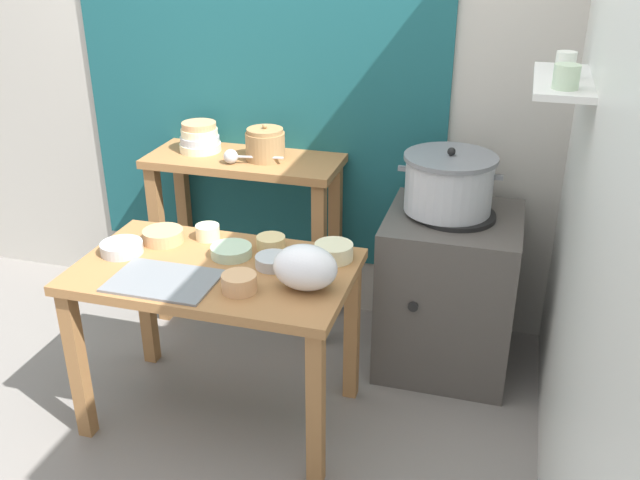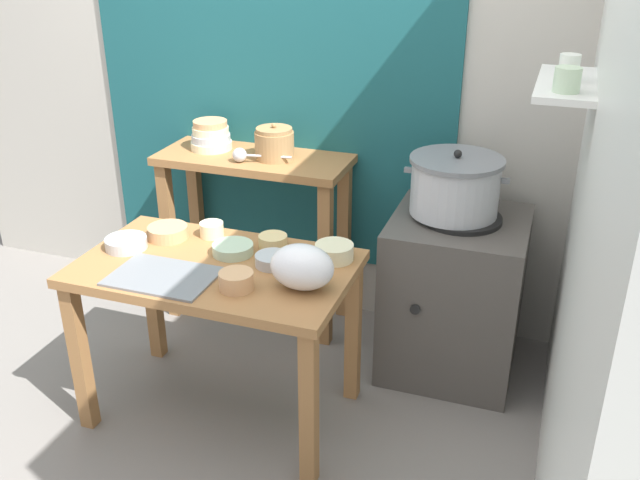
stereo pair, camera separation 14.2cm
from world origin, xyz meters
The scene contains 20 objects.
ground_plane centered at (0.00, 0.00, 0.00)m, with size 9.00×9.00×0.00m, color gray.
wall_back centered at (0.08, 1.10, 1.30)m, with size 4.40×0.12×2.60m.
wall_right centered at (1.40, 0.20, 1.30)m, with size 0.30×3.20×2.60m.
prep_table centered at (0.02, 0.02, 0.61)m, with size 1.10×0.66×0.72m.
back_shelf_table centered at (-0.16, 0.83, 0.68)m, with size 0.96×0.40×0.90m.
stove_block centered at (0.89, 0.70, 0.38)m, with size 0.60×0.61×0.78m.
steamer_pot centered at (0.85, 0.72, 0.91)m, with size 0.46×0.41×0.29m.
clay_pot centered at (-0.05, 0.83, 0.98)m, with size 0.19×0.19×0.18m.
bowl_stack_enamel centered at (-0.41, 0.87, 0.97)m, with size 0.21×0.21×0.15m.
ladle centered at (-0.17, 0.73, 0.94)m, with size 0.29×0.09×0.07m.
serving_tray centered at (-0.11, -0.15, 0.72)m, with size 0.40×0.28×0.01m, color slate.
plastic_bag centered at (0.42, -0.04, 0.81)m, with size 0.24×0.18×0.17m, color white.
prep_bowl_0 centered at (0.05, 0.13, 0.74)m, with size 0.17×0.17×0.04m.
prep_bowl_1 centered at (-0.11, 0.26, 0.75)m, with size 0.10×0.10×0.06m.
prep_bowl_2 centered at (0.46, 0.22, 0.76)m, with size 0.16×0.16×0.07m.
prep_bowl_3 centered at (-0.28, 0.18, 0.75)m, with size 0.17×0.17×0.05m.
prep_bowl_4 centered at (0.19, -0.13, 0.76)m, with size 0.13×0.13×0.07m.
prep_bowl_5 centered at (-0.39, 0.03, 0.75)m, with size 0.17×0.17×0.05m.
prep_bowl_6 centered at (0.25, 0.09, 0.75)m, with size 0.14×0.14×0.05m.
prep_bowl_7 centered at (0.18, 0.24, 0.75)m, with size 0.12×0.12×0.05m.
Camera 1 is at (1.11, -2.24, 2.00)m, focal length 39.55 mm.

